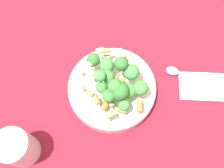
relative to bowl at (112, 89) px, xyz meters
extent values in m
plane|color=maroon|center=(0.00, 0.00, -0.02)|extent=(3.00, 3.00, 0.00)
cylinder|color=beige|center=(0.00, 0.00, 0.00)|extent=(0.24, 0.24, 0.03)
torus|color=beige|center=(0.00, 0.00, 0.01)|extent=(0.24, 0.24, 0.01)
cylinder|color=#8CB766|center=(0.04, -0.02, 0.03)|extent=(0.01, 0.01, 0.01)
sphere|color=#479342|center=(0.04, -0.02, 0.05)|extent=(0.04, 0.04, 0.04)
cylinder|color=#8CB766|center=(-0.01, -0.04, 0.05)|extent=(0.01, 0.01, 0.01)
sphere|color=#3D8438|center=(-0.01, -0.04, 0.07)|extent=(0.03, 0.03, 0.03)
cylinder|color=#8CB766|center=(0.02, -0.03, 0.04)|extent=(0.02, 0.02, 0.02)
sphere|color=#33722D|center=(0.02, -0.03, 0.07)|extent=(0.05, 0.05, 0.05)
cylinder|color=#8CB766|center=(-0.01, 0.04, 0.04)|extent=(0.01, 0.01, 0.02)
sphere|color=#479342|center=(-0.01, 0.04, 0.06)|extent=(0.04, 0.04, 0.04)
cylinder|color=#8CB766|center=(0.03, -0.06, 0.03)|extent=(0.01, 0.01, 0.01)
sphere|color=#479342|center=(0.03, -0.06, 0.05)|extent=(0.03, 0.03, 0.03)
cylinder|color=#8CB766|center=(-0.01, 0.01, 0.04)|extent=(0.01, 0.01, 0.01)
sphere|color=#479342|center=(-0.01, 0.01, 0.06)|extent=(0.03, 0.03, 0.03)
cylinder|color=#8CB766|center=(-0.05, 0.05, 0.04)|extent=(0.01, 0.01, 0.01)
sphere|color=#33722D|center=(-0.05, 0.05, 0.06)|extent=(0.03, 0.03, 0.03)
cylinder|color=#8CB766|center=(0.01, -0.02, 0.06)|extent=(0.01, 0.01, 0.01)
sphere|color=#3D8438|center=(0.01, -0.02, 0.08)|extent=(0.04, 0.04, 0.04)
cylinder|color=#8CB766|center=(0.02, 0.03, 0.06)|extent=(0.01, 0.01, 0.02)
sphere|color=#33722D|center=(0.02, 0.03, 0.09)|extent=(0.04, 0.04, 0.04)
cylinder|color=#8CB766|center=(0.07, -0.02, 0.04)|extent=(0.01, 0.01, 0.01)
sphere|color=#479342|center=(0.07, -0.02, 0.06)|extent=(0.04, 0.04, 0.04)
cylinder|color=#8CB766|center=(0.05, 0.02, 0.04)|extent=(0.01, 0.01, 0.02)
sphere|color=#479342|center=(0.05, 0.02, 0.07)|extent=(0.04, 0.04, 0.04)
cylinder|color=#8CB766|center=(-0.02, -0.02, 0.05)|extent=(0.01, 0.01, 0.02)
sphere|color=#3D8438|center=(-0.02, -0.02, 0.07)|extent=(0.03, 0.03, 0.03)
cylinder|color=#8CB766|center=(-0.03, 0.00, 0.06)|extent=(0.01, 0.01, 0.02)
sphere|color=#479342|center=(-0.03, 0.00, 0.08)|extent=(0.03, 0.03, 0.03)
cylinder|color=orange|center=(0.01, 0.01, 0.06)|extent=(0.02, 0.02, 0.01)
cylinder|color=#729E4C|center=(0.01, -0.01, 0.04)|extent=(0.03, 0.02, 0.01)
cylinder|color=orange|center=(-0.04, -0.05, 0.04)|extent=(0.02, 0.03, 0.01)
cylinder|color=orange|center=(-0.02, 0.08, 0.06)|extent=(0.03, 0.02, 0.01)
cylinder|color=#729E4C|center=(-0.05, -0.03, 0.05)|extent=(0.02, 0.02, 0.01)
cylinder|color=orange|center=(0.02, 0.00, 0.03)|extent=(0.02, 0.03, 0.01)
cylinder|color=orange|center=(0.07, -0.06, 0.04)|extent=(0.01, 0.03, 0.01)
cylinder|color=#729E4C|center=(-0.02, 0.08, 0.03)|extent=(0.02, 0.02, 0.01)
cylinder|color=#729E4C|center=(-0.03, 0.05, 0.03)|extent=(0.03, 0.03, 0.01)
cylinder|color=orange|center=(0.03, 0.06, 0.04)|extent=(0.02, 0.02, 0.01)
cylinder|color=beige|center=(0.02, 0.08, 0.05)|extent=(0.02, 0.03, 0.01)
cylinder|color=beige|center=(-0.08, -0.02, 0.05)|extent=(0.02, 0.02, 0.01)
cylinder|color=#729E4C|center=(0.00, -0.09, 0.05)|extent=(0.03, 0.02, 0.01)
cylinder|color=#729E4C|center=(-0.01, -0.03, 0.06)|extent=(0.02, 0.03, 0.01)
cylinder|color=beige|center=(-0.04, 0.08, 0.06)|extent=(0.03, 0.02, 0.01)
cylinder|color=beige|center=(-0.05, 0.05, 0.06)|extent=(0.03, 0.03, 0.01)
cylinder|color=#729E4C|center=(0.00, -0.05, 0.04)|extent=(0.02, 0.03, 0.01)
cylinder|color=orange|center=(-0.01, -0.06, 0.04)|extent=(0.02, 0.03, 0.01)
cylinder|color=beige|center=(-0.09, 0.03, 0.03)|extent=(0.02, 0.02, 0.01)
cylinder|color=#729E4C|center=(0.02, -0.07, 0.04)|extent=(0.03, 0.02, 0.01)
cylinder|color=#729E4C|center=(-0.05, 0.04, 0.05)|extent=(0.02, 0.02, 0.01)
cylinder|color=beige|center=(-0.05, 0.01, 0.06)|extent=(0.02, 0.02, 0.01)
cylinder|color=silver|center=(-0.21, -0.18, 0.03)|extent=(0.08, 0.08, 0.11)
torus|color=silver|center=(-0.21, -0.18, 0.09)|extent=(0.08, 0.08, 0.01)
cube|color=white|center=(0.25, 0.03, -0.02)|extent=(0.13, 0.09, 0.01)
cylinder|color=silver|center=(0.26, 0.05, -0.01)|extent=(0.14, 0.04, 0.01)
ellipsoid|color=silver|center=(0.17, 0.07, -0.01)|extent=(0.04, 0.03, 0.01)
camera|label=1|loc=(0.01, -0.25, 0.67)|focal=42.00mm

